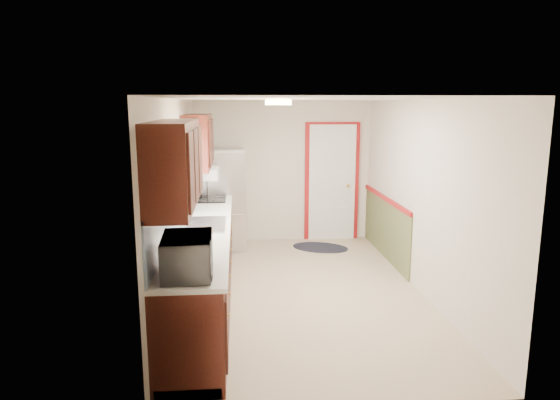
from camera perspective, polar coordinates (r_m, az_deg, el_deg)
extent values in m
cube|color=tan|center=(6.45, 2.38, -10.36)|extent=(3.20, 5.20, 0.12)
cube|color=white|center=(6.01, 2.56, 11.47)|extent=(3.20, 5.20, 0.12)
cube|color=beige|center=(8.57, 0.33, 3.28)|extent=(3.20, 0.10, 2.40)
cube|color=beige|center=(3.73, 7.42, -7.00)|extent=(3.20, 0.10, 2.40)
cube|color=beige|center=(6.11, -11.62, -0.06)|extent=(0.10, 5.20, 2.40)
cube|color=beige|center=(6.48, 15.73, 0.37)|extent=(0.10, 5.20, 2.40)
cube|color=#39130D|center=(5.99, -8.79, -7.63)|extent=(0.60, 4.00, 0.90)
cube|color=white|center=(5.85, -8.78, -3.26)|extent=(0.63, 4.00, 0.04)
cube|color=#4F81C0|center=(5.82, -11.84, -0.48)|extent=(0.02, 4.00, 0.55)
cube|color=#39130D|center=(4.43, -12.02, 3.98)|extent=(0.35, 1.40, 0.75)
cube|color=#39130D|center=(7.10, -9.39, 6.61)|extent=(0.35, 1.20, 0.75)
cube|color=white|center=(5.85, -11.85, 3.61)|extent=(0.02, 1.00, 0.90)
cube|color=#B56221|center=(5.81, -11.54, 7.04)|extent=(0.05, 1.12, 0.24)
cube|color=#B7B7BC|center=(5.94, -8.77, -2.79)|extent=(0.52, 0.82, 0.02)
cube|color=white|center=(7.19, -8.85, 3.08)|extent=(0.45, 0.60, 0.15)
cube|color=maroon|center=(8.69, 5.93, 1.99)|extent=(0.94, 0.05, 2.08)
cube|color=white|center=(8.67, 5.97, 1.97)|extent=(0.80, 0.04, 2.00)
cube|color=#515832|center=(7.89, 11.95, -3.19)|extent=(0.02, 2.30, 0.90)
cube|color=maroon|center=(7.78, 11.99, 0.16)|extent=(0.04, 2.30, 0.06)
cylinder|color=#FFD88C|center=(5.78, -0.18, 11.11)|extent=(0.30, 0.30, 0.06)
imported|color=white|center=(4.21, -10.52, -5.79)|extent=(0.36, 0.62, 0.41)
cube|color=#B7B7BC|center=(8.16, -6.54, 0.13)|extent=(0.74, 0.70, 1.65)
cylinder|color=black|center=(7.83, -8.26, -0.98)|extent=(0.02, 0.02, 1.15)
ellipsoid|color=black|center=(8.31, 4.62, -5.43)|extent=(1.09, 0.92, 0.01)
cube|color=black|center=(7.49, -7.99, 0.10)|extent=(0.47, 0.56, 0.02)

